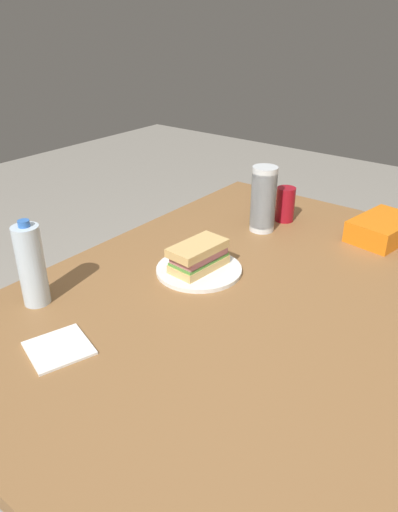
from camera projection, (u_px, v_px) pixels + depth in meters
name	position (u px, v px, depth m)	size (l,w,h in m)	color
ground_plane	(237.00, 477.00, 1.63)	(8.00, 8.00, 0.00)	gray
dining_table	(245.00, 317.00, 1.33)	(1.50, 1.06, 0.74)	olive
paper_plate	(199.00, 270.00, 1.38)	(0.25, 0.25, 0.01)	white
sandwich	(199.00, 256.00, 1.35)	(0.19, 0.11, 0.08)	#DBB26B
soda_can_red	(285.00, 204.00, 1.69)	(0.07, 0.07, 0.12)	maroon
chip_bag	(383.00, 229.00, 1.56)	(0.23, 0.15, 0.07)	orange
water_bottle_tall	(31.00, 265.00, 1.19)	(0.07, 0.07, 0.23)	silver
plastic_cup_stack	(263.00, 199.00, 1.59)	(0.08, 0.08, 0.22)	silver
paper_napkin	(59.00, 348.00, 1.06)	(0.13, 0.13, 0.01)	white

